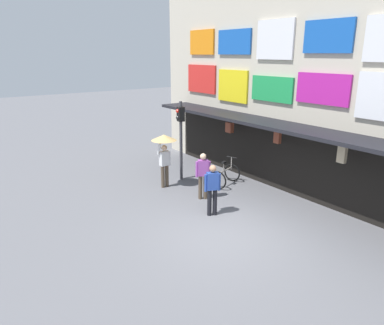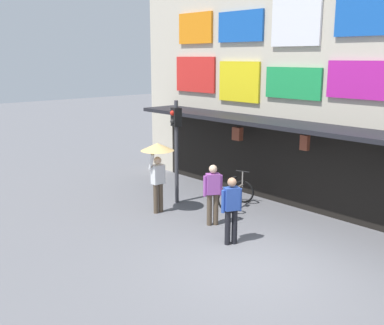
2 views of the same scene
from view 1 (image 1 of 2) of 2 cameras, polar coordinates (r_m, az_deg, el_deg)
The scene contains 7 objects.
ground_plane at distance 10.55m, azimuth 5.47°, elevation -11.22°, with size 80.00×80.00×0.00m, color slate.
shopfront at distance 12.86m, azimuth 21.75°, elevation 11.35°, with size 18.00×2.60×8.00m.
traffic_light_near at distance 14.19m, azimuth -1.83°, elevation 5.51°, with size 0.32×0.35×3.20m.
bicycle_parked at distance 14.04m, azimuth 5.36°, elevation -2.08°, with size 1.06×1.33×1.05m.
pedestrian_in_white at distance 12.49m, azimuth 1.77°, elevation -1.78°, with size 0.37×0.47×1.68m.
pedestrian_in_yellow at distance 11.25m, azimuth 3.25°, elevation -3.78°, with size 0.45×0.49×1.68m.
pedestrian_with_umbrella at distance 13.46m, azimuth -4.48°, elevation 2.65°, with size 0.96×0.96×2.08m.
Camera 1 is at (6.87, -6.25, 4.99)m, focal length 33.35 mm.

